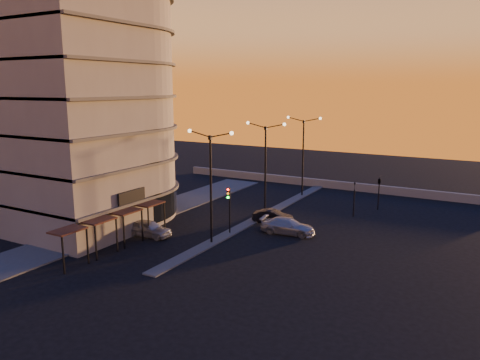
% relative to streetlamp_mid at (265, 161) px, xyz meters
% --- Properties ---
extents(ground, '(120.00, 120.00, 0.00)m').
position_rel_streetlamp_mid_xyz_m(ground, '(0.00, -10.00, -5.59)').
color(ground, black).
rests_on(ground, ground).
extents(sidewalk_west, '(5.00, 40.00, 0.12)m').
position_rel_streetlamp_mid_xyz_m(sidewalk_west, '(-10.50, -6.00, -5.53)').
color(sidewalk_west, '#484845').
rests_on(sidewalk_west, ground).
extents(median, '(1.20, 36.00, 0.12)m').
position_rel_streetlamp_mid_xyz_m(median, '(0.00, 0.00, -5.53)').
color(median, '#484845').
rests_on(median, ground).
extents(parapet, '(44.00, 0.50, 1.00)m').
position_rel_streetlamp_mid_xyz_m(parapet, '(2.00, 16.00, -5.09)').
color(parapet, slate).
rests_on(parapet, ground).
extents(building, '(14.35, 17.08, 25.00)m').
position_rel_streetlamp_mid_xyz_m(building, '(-14.00, -9.97, 6.32)').
color(building, slate).
rests_on(building, ground).
extents(streetlamp_near, '(4.32, 0.32, 9.51)m').
position_rel_streetlamp_mid_xyz_m(streetlamp_near, '(0.00, -10.00, 0.00)').
color(streetlamp_near, black).
rests_on(streetlamp_near, ground).
extents(streetlamp_mid, '(4.32, 0.32, 9.51)m').
position_rel_streetlamp_mid_xyz_m(streetlamp_mid, '(0.00, 0.00, 0.00)').
color(streetlamp_mid, black).
rests_on(streetlamp_mid, ground).
extents(streetlamp_far, '(4.32, 0.32, 9.51)m').
position_rel_streetlamp_mid_xyz_m(streetlamp_far, '(0.00, 10.00, 0.00)').
color(streetlamp_far, black).
rests_on(streetlamp_far, ground).
extents(traffic_light_main, '(0.28, 0.44, 4.25)m').
position_rel_streetlamp_mid_xyz_m(traffic_light_main, '(0.00, -7.13, -2.70)').
color(traffic_light_main, black).
rests_on(traffic_light_main, ground).
extents(signal_east_a, '(0.13, 0.16, 3.60)m').
position_rel_streetlamp_mid_xyz_m(signal_east_a, '(8.00, 4.00, -3.66)').
color(signal_east_a, black).
rests_on(signal_east_a, ground).
extents(signal_east_b, '(0.42, 1.99, 3.60)m').
position_rel_streetlamp_mid_xyz_m(signal_east_b, '(9.50, 8.00, -2.49)').
color(signal_east_b, black).
rests_on(signal_east_b, ground).
extents(car_hatchback, '(4.35, 2.01, 1.44)m').
position_rel_streetlamp_mid_xyz_m(car_hatchback, '(-5.85, -11.12, -4.87)').
color(car_hatchback, '#A8ABB0').
rests_on(car_hatchback, ground).
extents(car_sedan, '(4.00, 1.96, 1.26)m').
position_rel_streetlamp_mid_xyz_m(car_sedan, '(1.85, -1.98, -4.96)').
color(car_sedan, black).
rests_on(car_sedan, ground).
extents(car_wagon, '(5.06, 2.53, 1.41)m').
position_rel_streetlamp_mid_xyz_m(car_wagon, '(4.50, -4.42, -4.89)').
color(car_wagon, '#A8ABB0').
rests_on(car_wagon, ground).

